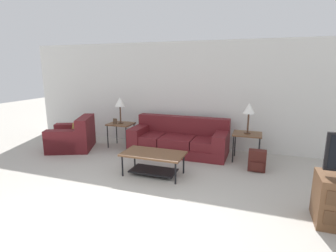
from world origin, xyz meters
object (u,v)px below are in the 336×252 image
object	(u,v)px
armchair	(73,137)
side_table_right	(247,136)
side_table_left	(121,126)
table_lamp_left	(120,103)
table_lamp_right	(249,109)
coffee_table	(153,159)
couch	(179,140)
backpack	(257,161)

from	to	relation	value
armchair	side_table_right	world-z (taller)	armchair
armchair	side_table_left	size ratio (longest dim) A/B	2.16
table_lamp_left	table_lamp_right	bearing A→B (deg)	0.00
coffee_table	side_table_left	world-z (taller)	side_table_left
coffee_table	side_table_right	distance (m)	2.13
side_table_right	table_lamp_right	xyz separation A→B (m)	(0.00, 0.00, 0.58)
side_table_right	table_lamp_right	bearing A→B (deg)	78.69
table_lamp_left	couch	bearing A→B (deg)	1.66
couch	armchair	size ratio (longest dim) A/B	1.72
table_lamp_left	backpack	world-z (taller)	table_lamp_left
armchair	coffee_table	size ratio (longest dim) A/B	1.14
armchair	coffee_table	world-z (taller)	armchair
side_table_left	table_lamp_left	xyz separation A→B (m)	(-0.00, 0.00, 0.58)
side_table_left	table_lamp_right	bearing A→B (deg)	0.00
table_lamp_left	backpack	distance (m)	3.46
side_table_left	backpack	world-z (taller)	side_table_left
side_table_left	armchair	bearing A→B (deg)	-152.05
side_table_left	table_lamp_right	distance (m)	3.11
side_table_right	backpack	size ratio (longest dim) A/B	1.44
couch	table_lamp_right	size ratio (longest dim) A/B	3.46
side_table_left	side_table_right	bearing A→B (deg)	0.00
armchair	table_lamp_left	xyz separation A→B (m)	(1.03, 0.55, 0.84)
side_table_right	coffee_table	bearing A→B (deg)	-139.01
table_lamp_right	table_lamp_left	bearing A→B (deg)	180.00
couch	side_table_right	distance (m)	1.55
couch	table_lamp_left	xyz separation A→B (m)	(-1.53, -0.04, 0.83)
couch	table_lamp_right	world-z (taller)	table_lamp_right
coffee_table	side_table_left	bearing A→B (deg)	136.49
side_table_left	backpack	bearing A→B (deg)	-9.35
table_lamp_left	table_lamp_right	size ratio (longest dim) A/B	1.00
table_lamp_right	backpack	size ratio (longest dim) A/B	1.55
couch	backpack	distance (m)	1.86
couch	side_table_left	bearing A→B (deg)	-178.34
armchair	backpack	xyz separation A→B (m)	(4.33, 0.01, -0.08)
couch	armchair	xyz separation A→B (m)	(-2.56, -0.59, -0.01)
coffee_table	armchair	bearing A→B (deg)	161.41
table_lamp_left	armchair	bearing A→B (deg)	-152.05
coffee_table	table_lamp_right	xyz separation A→B (m)	(1.60, 1.39, 0.81)
coffee_table	table_lamp_left	world-z (taller)	table_lamp_left
coffee_table	table_lamp_right	size ratio (longest dim) A/B	1.77
coffee_table	side_table_left	distance (m)	2.03
table_lamp_left	side_table_left	bearing A→B (deg)	-84.29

